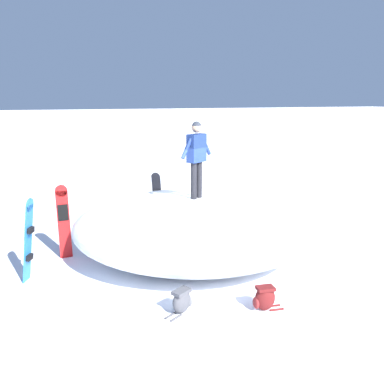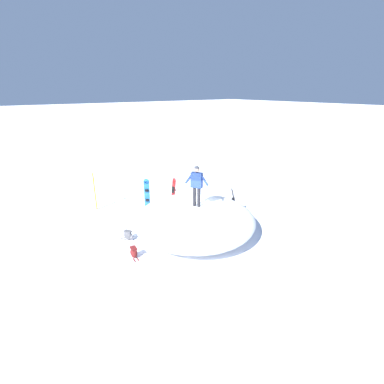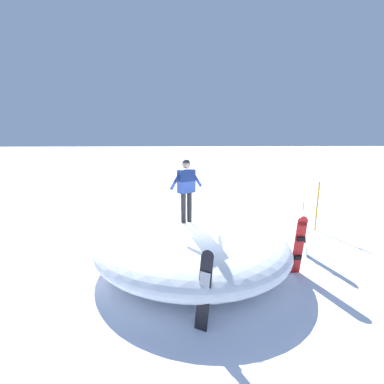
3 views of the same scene
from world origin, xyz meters
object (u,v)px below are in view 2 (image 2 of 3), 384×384
at_px(snowboard_secondary_upright, 234,202).
at_px(backpack_far, 134,252).
at_px(snowboarder_standing, 197,182).
at_px(trail_marker_pole, 95,191).
at_px(snowboard_tertiary_upright, 147,193).
at_px(snowboard_primary_upright, 173,193).
at_px(backpack_near, 128,235).

bearing_deg(snowboard_secondary_upright, backpack_far, 3.35).
bearing_deg(snowboarder_standing, trail_marker_pole, -63.90).
bearing_deg(snowboard_tertiary_upright, snowboarder_standing, 96.30).
height_order(snowboarder_standing, snowboard_secondary_upright, snowboarder_standing).
xyz_separation_m(snowboard_secondary_upright, snowboard_tertiary_upright, (2.96, -3.47, 0.11)).
xyz_separation_m(snowboard_primary_upright, backpack_far, (3.85, 3.06, -0.65)).
bearing_deg(trail_marker_pole, snowboard_secondary_upright, 135.45).
distance_m(snowboarder_standing, snowboard_primary_upright, 3.44).
xyz_separation_m(snowboard_primary_upright, trail_marker_pole, (3.37, -2.34, 0.18)).
xyz_separation_m(backpack_near, backpack_far, (0.42, 1.37, 0.01)).
bearing_deg(snowboard_secondary_upright, backpack_near, -11.32).
relative_size(snowboard_primary_upright, backpack_far, 3.02).
bearing_deg(backpack_near, snowboard_secondary_upright, 168.68).
distance_m(snowboard_secondary_upright, trail_marker_pole, 7.24).
height_order(backpack_near, trail_marker_pole, trail_marker_pole).
xyz_separation_m(snowboard_primary_upright, backpack_near, (3.43, 1.69, -0.65)).
bearing_deg(backpack_near, trail_marker_pole, -90.83).
relative_size(snowboard_tertiary_upright, trail_marker_pole, 0.86).
xyz_separation_m(snowboarder_standing, backpack_far, (3.09, 0.08, -2.17)).
relative_size(snowboard_tertiary_upright, backpack_far, 3.10).
distance_m(snowboard_secondary_upright, backpack_far, 5.67).
xyz_separation_m(snowboard_secondary_upright, trail_marker_pole, (5.15, -5.07, 0.26)).
bearing_deg(backpack_far, snowboard_secondary_upright, -176.65).
xyz_separation_m(backpack_near, trail_marker_pole, (-0.06, -4.03, 0.83)).
height_order(backpack_far, trail_marker_pole, trail_marker_pole).
height_order(snowboard_primary_upright, backpack_near, snowboard_primary_upright).
distance_m(snowboard_secondary_upright, backpack_near, 5.35).
xyz_separation_m(snowboard_tertiary_upright, backpack_near, (2.25, 2.43, -0.68)).
xyz_separation_m(snowboarder_standing, snowboard_secondary_upright, (-2.55, -0.25, -1.61)).
height_order(snowboard_secondary_upright, backpack_far, snowboard_secondary_upright).
xyz_separation_m(snowboard_primary_upright, snowboard_secondary_upright, (-1.78, 2.73, -0.08)).
xyz_separation_m(snowboarder_standing, trail_marker_pole, (2.61, -5.32, -1.34)).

